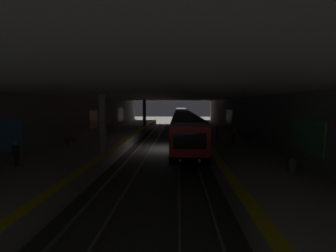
{
  "coord_description": "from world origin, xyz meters",
  "views": [
    {
      "loc": [
        -23.34,
        -1.39,
        4.9
      ],
      "look_at": [
        8.72,
        0.06,
        1.62
      ],
      "focal_mm": 23.43,
      "sensor_mm": 36.0,
      "label": 1
    }
  ],
  "objects_px": {
    "pillar_near": "(103,124)",
    "pillar_far": "(144,113)",
    "bench_right_mid": "(71,140)",
    "bench_left_near": "(248,137)",
    "bench_right_far": "(111,126)",
    "metro_train": "(182,119)",
    "bench_left_far": "(226,126)",
    "person_walking_mid": "(16,153)",
    "bench_left_mid": "(239,132)",
    "person_standing_far": "(218,133)",
    "suitcase_rolling": "(233,142)",
    "trash_bin": "(292,165)",
    "backpack_on_floor": "(211,133)",
    "person_waiting_near": "(234,132)"
  },
  "relations": [
    {
      "from": "pillar_near",
      "to": "pillar_far",
      "type": "distance_m",
      "value": 20.88
    },
    {
      "from": "pillar_near",
      "to": "bench_right_mid",
      "type": "distance_m",
      "value": 5.57
    },
    {
      "from": "bench_left_near",
      "to": "bench_right_mid",
      "type": "height_order",
      "value": "same"
    },
    {
      "from": "pillar_far",
      "to": "bench_right_far",
      "type": "bearing_deg",
      "value": 143.1
    },
    {
      "from": "pillar_near",
      "to": "metro_train",
      "type": "relative_size",
      "value": 0.09
    },
    {
      "from": "bench_left_far",
      "to": "person_walking_mid",
      "type": "relative_size",
      "value": 1.1
    },
    {
      "from": "bench_left_mid",
      "to": "person_walking_mid",
      "type": "relative_size",
      "value": 1.1
    },
    {
      "from": "bench_right_mid",
      "to": "bench_left_mid",
      "type": "bearing_deg",
      "value": -69.95
    },
    {
      "from": "bench_left_near",
      "to": "metro_train",
      "type": "bearing_deg",
      "value": 18.97
    },
    {
      "from": "pillar_near",
      "to": "person_standing_far",
      "type": "height_order",
      "value": "pillar_near"
    },
    {
      "from": "bench_left_far",
      "to": "bench_right_far",
      "type": "relative_size",
      "value": 1.0
    },
    {
      "from": "person_walking_mid",
      "to": "person_standing_far",
      "type": "distance_m",
      "value": 16.81
    },
    {
      "from": "suitcase_rolling",
      "to": "bench_right_mid",
      "type": "bearing_deg",
      "value": 93.9
    },
    {
      "from": "pillar_near",
      "to": "bench_left_near",
      "type": "xyz_separation_m",
      "value": [
        5.94,
        -12.88,
        -1.75
      ]
    },
    {
      "from": "bench_left_mid",
      "to": "trash_bin",
      "type": "distance_m",
      "value": 13.56
    },
    {
      "from": "trash_bin",
      "to": "bench_right_mid",
      "type": "bearing_deg",
      "value": 65.89
    },
    {
      "from": "backpack_on_floor",
      "to": "trash_bin",
      "type": "relative_size",
      "value": 0.47
    },
    {
      "from": "bench_left_near",
      "to": "person_waiting_near",
      "type": "distance_m",
      "value": 1.7
    },
    {
      "from": "trash_bin",
      "to": "bench_left_mid",
      "type": "bearing_deg",
      "value": -3.11
    },
    {
      "from": "pillar_near",
      "to": "bench_left_far",
      "type": "bearing_deg",
      "value": -38.68
    },
    {
      "from": "pillar_far",
      "to": "person_standing_far",
      "type": "bearing_deg",
      "value": -147.14
    },
    {
      "from": "pillar_far",
      "to": "suitcase_rolling",
      "type": "xyz_separation_m",
      "value": [
        -16.61,
        -10.98,
        -1.99
      ]
    },
    {
      "from": "bench_right_far",
      "to": "trash_bin",
      "type": "distance_m",
      "value": 25.34
    },
    {
      "from": "bench_left_near",
      "to": "person_standing_far",
      "type": "relative_size",
      "value": 1.04
    },
    {
      "from": "pillar_far",
      "to": "person_waiting_near",
      "type": "bearing_deg",
      "value": -139.43
    },
    {
      "from": "bench_right_mid",
      "to": "suitcase_rolling",
      "type": "height_order",
      "value": "same"
    },
    {
      "from": "bench_left_near",
      "to": "person_waiting_near",
      "type": "bearing_deg",
      "value": 43.13
    },
    {
      "from": "pillar_near",
      "to": "bench_left_mid",
      "type": "relative_size",
      "value": 2.68
    },
    {
      "from": "suitcase_rolling",
      "to": "bench_left_mid",
      "type": "bearing_deg",
      "value": -20.15
    },
    {
      "from": "pillar_near",
      "to": "backpack_on_floor",
      "type": "distance_m",
      "value": 14.63
    },
    {
      "from": "bench_right_far",
      "to": "person_standing_far",
      "type": "height_order",
      "value": "person_standing_far"
    },
    {
      "from": "bench_right_far",
      "to": "person_walking_mid",
      "type": "xyz_separation_m",
      "value": [
        -18.96,
        -0.02,
        0.3
      ]
    },
    {
      "from": "pillar_far",
      "to": "bench_left_mid",
      "type": "xyz_separation_m",
      "value": [
        -11.41,
        -12.88,
        -1.75
      ]
    },
    {
      "from": "bench_right_far",
      "to": "person_waiting_near",
      "type": "bearing_deg",
      "value": -117.08
    },
    {
      "from": "person_walking_mid",
      "to": "trash_bin",
      "type": "distance_m",
      "value": 16.33
    },
    {
      "from": "bench_left_far",
      "to": "person_standing_far",
      "type": "height_order",
      "value": "person_standing_far"
    },
    {
      "from": "pillar_near",
      "to": "person_waiting_near",
      "type": "relative_size",
      "value": 2.83
    },
    {
      "from": "bench_right_mid",
      "to": "person_standing_far",
      "type": "xyz_separation_m",
      "value": [
        2.52,
        -13.95,
        0.36
      ]
    },
    {
      "from": "person_standing_far",
      "to": "bench_left_far",
      "type": "bearing_deg",
      "value": -16.8
    },
    {
      "from": "bench_right_mid",
      "to": "person_waiting_near",
      "type": "distance_m",
      "value": 16.41
    },
    {
      "from": "bench_right_far",
      "to": "person_standing_far",
      "type": "distance_m",
      "value": 16.91
    },
    {
      "from": "bench_right_mid",
      "to": "bench_right_far",
      "type": "relative_size",
      "value": 1.0
    },
    {
      "from": "bench_left_near",
      "to": "suitcase_rolling",
      "type": "xyz_separation_m",
      "value": [
        -1.67,
        1.91,
        -0.24
      ]
    },
    {
      "from": "person_walking_mid",
      "to": "suitcase_rolling",
      "type": "height_order",
      "value": "person_walking_mid"
    },
    {
      "from": "pillar_near",
      "to": "bench_left_far",
      "type": "height_order",
      "value": "pillar_near"
    },
    {
      "from": "person_walking_mid",
      "to": "pillar_far",
      "type": "bearing_deg",
      "value": -9.64
    },
    {
      "from": "suitcase_rolling",
      "to": "trash_bin",
      "type": "relative_size",
      "value": 1.01
    },
    {
      "from": "bench_right_far",
      "to": "backpack_on_floor",
      "type": "height_order",
      "value": "bench_right_far"
    },
    {
      "from": "metro_train",
      "to": "bench_left_far",
      "type": "distance_m",
      "value": 10.43
    },
    {
      "from": "pillar_far",
      "to": "backpack_on_floor",
      "type": "xyz_separation_m",
      "value": [
        -10.3,
        -9.89,
        -2.08
      ]
    }
  ]
}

